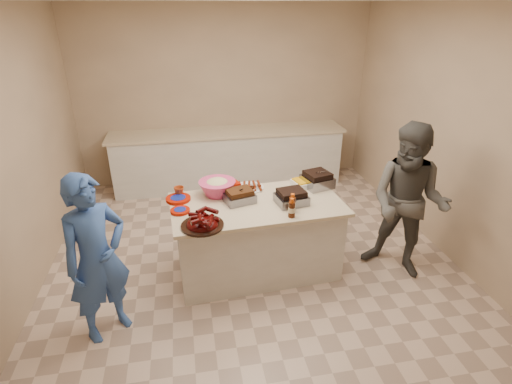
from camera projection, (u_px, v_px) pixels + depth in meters
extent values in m
cube|color=#47230F|center=(240.00, 202.00, 4.10)|extent=(0.34, 0.29, 0.09)
cube|color=black|center=(291.00, 203.00, 4.08)|extent=(0.34, 0.30, 0.09)
cube|color=gray|center=(317.00, 186.00, 4.45)|extent=(0.36, 0.36, 0.12)
cylinder|color=silver|center=(249.00, 188.00, 4.40)|extent=(0.34, 0.34, 0.05)
cube|color=#EAAA0B|center=(306.00, 185.00, 4.48)|extent=(0.34, 0.29, 0.08)
cylinder|color=#3A1607|center=(291.00, 217.00, 3.82)|extent=(0.07, 0.07, 0.20)
cylinder|color=#3A1607|center=(292.00, 212.00, 3.91)|extent=(0.07, 0.07, 0.19)
cylinder|color=gold|center=(244.00, 203.00, 4.08)|extent=(0.05, 0.05, 0.13)
imported|color=silver|center=(251.00, 191.00, 4.35)|extent=(0.14, 0.05, 0.13)
cylinder|color=#9A1000|center=(178.00, 200.00, 4.14)|extent=(0.27, 0.27, 0.03)
cylinder|color=#9A1000|center=(180.00, 212.00, 3.91)|extent=(0.20, 0.20, 0.03)
imported|color=#A13F18|center=(180.00, 196.00, 4.23)|extent=(0.11, 0.11, 0.11)
cube|color=#9A1000|center=(230.00, 191.00, 4.33)|extent=(0.23, 0.20, 0.10)
imported|color=#3358A2|center=(112.00, 328.00, 3.63)|extent=(1.36, 1.55, 0.36)
imported|color=#54514C|center=(396.00, 269.00, 4.43)|extent=(1.73, 1.76, 0.63)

